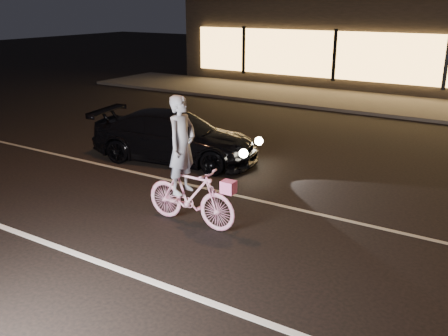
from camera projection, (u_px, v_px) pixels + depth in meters
The scene contains 6 objects.
ground at pixel (269, 258), 7.75m from camera, with size 90.00×90.00×0.00m, color black.
lane_stripe_near at pixel (217, 305), 6.54m from camera, with size 60.00×0.12×0.01m, color silver.
lane_stripe_far at pixel (318, 214), 9.36m from camera, with size 60.00×0.10×0.01m, color gray.
sidewalk at pixel (432, 109), 18.18m from camera, with size 30.00×4.00×0.12m, color #383533.
cyclist at pixel (188, 180), 8.72m from camera, with size 1.83×0.63×2.31m.
sedan at pixel (175, 137), 12.35m from camera, with size 4.44×2.44×1.22m.
Camera 1 is at (3.06, -6.23, 3.79)m, focal length 40.00 mm.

